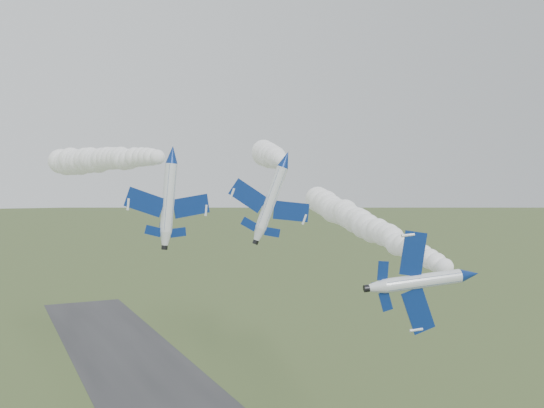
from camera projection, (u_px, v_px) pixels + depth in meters
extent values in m
cylinder|color=white|center=(469.00, 275.00, 57.27)|extent=(3.40, 7.61, 1.46)
cone|color=navy|center=(496.00, 283.00, 52.62)|extent=(1.93, 2.28, 1.46)
cone|color=white|center=(447.00, 268.00, 61.74)|extent=(1.84, 1.94, 1.46)
cylinder|color=black|center=(443.00, 267.00, 62.62)|extent=(0.86, 0.71, 0.74)
ellipsoid|color=black|center=(485.00, 277.00, 55.46)|extent=(1.62, 2.73, 0.98)
cube|color=navy|center=(462.00, 246.00, 57.81)|extent=(1.08, 2.20, 4.09)
cube|color=navy|center=(466.00, 301.00, 58.08)|extent=(1.08, 2.20, 4.09)
cube|color=navy|center=(449.00, 255.00, 60.88)|extent=(0.52, 1.02, 1.78)
cube|color=navy|center=(452.00, 283.00, 61.03)|extent=(0.52, 1.02, 1.78)
cube|color=navy|center=(462.00, 268.00, 60.94)|extent=(2.27, 1.90, 0.30)
cylinder|color=white|center=(172.00, 155.00, 67.63)|extent=(1.93, 7.71, 1.48)
cone|color=navy|center=(188.00, 153.00, 63.42)|extent=(1.60, 2.08, 1.48)
cone|color=white|center=(159.00, 156.00, 71.69)|extent=(1.58, 1.72, 1.48)
cylinder|color=black|center=(157.00, 157.00, 72.48)|extent=(0.78, 0.59, 0.75)
ellipsoid|color=black|center=(179.00, 149.00, 65.92)|extent=(1.14, 2.67, 0.99)
cube|color=navy|center=(146.00, 153.00, 66.95)|extent=(4.30, 2.42, 0.51)
cube|color=navy|center=(193.00, 159.00, 69.58)|extent=(4.30, 2.42, 0.51)
cube|color=navy|center=(149.00, 155.00, 70.27)|extent=(1.87, 1.10, 0.26)
cube|color=navy|center=(173.00, 158.00, 71.67)|extent=(1.87, 1.10, 0.26)
cube|color=navy|center=(163.00, 146.00, 70.79)|extent=(0.38, 1.47, 2.00)
cylinder|color=white|center=(285.00, 159.00, 73.72)|extent=(4.38, 8.01, 1.80)
cone|color=navy|center=(291.00, 158.00, 68.78)|extent=(2.40, 2.55, 1.80)
cone|color=white|center=(281.00, 161.00, 78.47)|extent=(2.27, 2.20, 1.80)
cylinder|color=black|center=(280.00, 161.00, 79.40)|extent=(1.05, 0.84, 0.91)
ellipsoid|color=black|center=(289.00, 155.00, 71.71)|extent=(2.05, 2.95, 1.20)
cube|color=navy|center=(263.00, 153.00, 74.18)|extent=(4.62, 3.51, 1.59)
cube|color=navy|center=(306.00, 169.00, 74.75)|extent=(4.62, 3.51, 1.59)
cube|color=navy|center=(271.00, 157.00, 77.48)|extent=(2.04, 1.58, 0.73)
cube|color=navy|center=(293.00, 165.00, 77.79)|extent=(2.04, 1.58, 0.73)
cube|color=navy|center=(285.00, 152.00, 77.41)|extent=(1.27, 1.68, 1.98)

